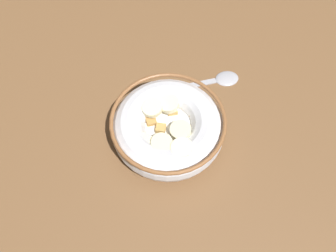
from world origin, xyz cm
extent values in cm
cube|color=brown|center=(0.00, 0.00, -1.00)|extent=(92.79, 92.79, 2.00)
cylinder|color=silver|center=(0.00, 0.00, 0.30)|extent=(9.18, 9.18, 0.60)
torus|color=silver|center=(0.00, 0.00, 2.55)|extent=(16.69, 16.69, 5.11)
torus|color=brown|center=(0.00, 0.00, 4.81)|extent=(16.79, 16.79, 0.60)
cylinder|color=white|center=(0.00, 0.00, 2.87)|extent=(13.63, 13.63, 0.40)
cube|color=tan|center=(-3.59, -2.98, 3.47)|extent=(2.04, 2.04, 0.67)
cube|color=tan|center=(5.27, 2.30, 3.46)|extent=(1.52, 1.48, 0.74)
cube|color=tan|center=(4.34, 0.77, 3.48)|extent=(1.58, 1.52, 0.81)
cube|color=tan|center=(1.23, 0.26, 3.52)|extent=(2.07, 2.08, 0.81)
cube|color=#B78947|center=(-1.28, -3.35, 3.37)|extent=(1.60, 1.55, 0.78)
cube|color=#B78947|center=(-2.75, 4.89, 3.53)|extent=(1.97, 1.96, 0.68)
cube|color=#AD7F42|center=(4.88, -2.81, 3.36)|extent=(1.87, 1.86, 0.69)
cube|color=#AD7F42|center=(2.33, 5.23, 3.37)|extent=(1.98, 1.95, 0.80)
cube|color=#B78947|center=(-4.32, 0.81, 3.36)|extent=(1.99, 2.02, 0.82)
cube|color=#AD7F42|center=(-4.86, -3.38, 3.33)|extent=(1.83, 1.80, 0.77)
cube|color=tan|center=(-1.87, -1.71, 3.39)|extent=(1.91, 1.95, 0.82)
cube|color=tan|center=(-0.09, 4.55, 3.32)|extent=(1.98, 1.95, 0.79)
cube|color=#AD7F42|center=(1.76, -1.88, 3.33)|extent=(1.84, 1.81, 0.78)
cylinder|color=#F9EFC6|center=(0.76, 4.75, 4.71)|extent=(4.31, 4.31, 1.16)
cylinder|color=beige|center=(-0.75, 2.16, 4.37)|extent=(3.87, 3.86, 1.16)
cylinder|color=#F4EABC|center=(0.78, -3.08, 4.65)|extent=(3.20, 3.13, 1.24)
cylinder|color=#F4EABC|center=(-1.77, -2.54, 4.29)|extent=(4.32, 4.29, 1.31)
cylinder|color=#F4EABC|center=(4.80, 0.92, 4.27)|extent=(4.37, 4.35, 1.34)
cylinder|color=beige|center=(2.66, 2.59, 4.48)|extent=(3.81, 3.78, 0.97)
ellipsoid|color=#A5A5AD|center=(-14.52, -3.96, 0.40)|extent=(4.87, 4.34, 0.80)
cube|color=#A5A5AD|center=(-7.49, -6.26, 0.18)|extent=(10.52, 4.29, 0.36)
camera|label=1|loc=(12.06, 19.19, 43.54)|focal=33.70mm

